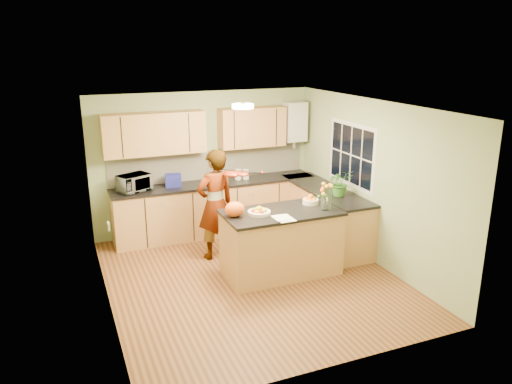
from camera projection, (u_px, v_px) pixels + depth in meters
name	position (u px, v px, depth m)	size (l,w,h in m)	color
floor	(251.00, 278.00, 7.28)	(4.50, 4.50, 0.00)	#5B2E1A
ceiling	(251.00, 106.00, 6.56)	(4.00, 4.50, 0.02)	white
wall_back	(205.00, 162.00, 8.92)	(4.00, 0.02, 2.50)	#92A374
wall_front	(336.00, 258.00, 4.93)	(4.00, 0.02, 2.50)	#92A374
wall_left	(102.00, 214.00, 6.20)	(0.02, 4.50, 2.50)	#92A374
wall_right	(372.00, 182.00, 7.65)	(0.02, 4.50, 2.50)	#92A374
back_counter	(216.00, 208.00, 8.91)	(3.64, 0.62, 0.94)	#B9814A
right_counter	(325.00, 215.00, 8.52)	(0.62, 2.24, 0.94)	#B9814A
splashback	(210.00, 164.00, 8.95)	(3.60, 0.02, 0.52)	silver
upper_cabinets	(196.00, 131.00, 8.53)	(3.20, 0.34, 0.70)	#B9814A
boiler	(294.00, 122.00, 9.21)	(0.40, 0.30, 0.86)	silver
window_right	(351.00, 155.00, 8.09)	(0.01, 1.30, 1.05)	silver
light_switch	(109.00, 226.00, 5.65)	(0.02, 0.09, 0.09)	silver
ceiling_lamp	(243.00, 106.00, 6.84)	(0.30, 0.30, 0.07)	#FFEABF
peninsula_island	(281.00, 242.00, 7.31)	(1.69, 0.87, 0.97)	#B9814A
fruit_dish	(259.00, 211.00, 7.03)	(0.32, 0.32, 0.11)	beige
orange_bowl	(311.00, 200.00, 7.49)	(0.24, 0.24, 0.14)	beige
flower_vase	(325.00, 191.00, 7.15)	(0.24, 0.24, 0.44)	silver
orange_bag	(235.00, 209.00, 6.93)	(0.28, 0.24, 0.21)	#FF5915
papers	(284.00, 218.00, 6.87)	(0.23, 0.32, 0.01)	white
violinist	(215.00, 204.00, 7.77)	(0.64, 0.42, 1.76)	tan
violin	(232.00, 174.00, 7.50)	(0.64, 0.26, 0.13)	#551605
microwave	(134.00, 183.00, 8.22)	(0.50, 0.34, 0.28)	silver
blue_box	(173.00, 180.00, 8.49)	(0.27, 0.20, 0.21)	navy
kettle	(215.00, 176.00, 8.78)	(0.14, 0.14, 0.27)	silver
jar_cream	(238.00, 174.00, 8.94)	(0.12, 0.12, 0.19)	beige
jar_white	(246.00, 174.00, 8.96)	(0.11, 0.11, 0.18)	silver
potted_plant	(340.00, 183.00, 7.94)	(0.39, 0.34, 0.43)	#357125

